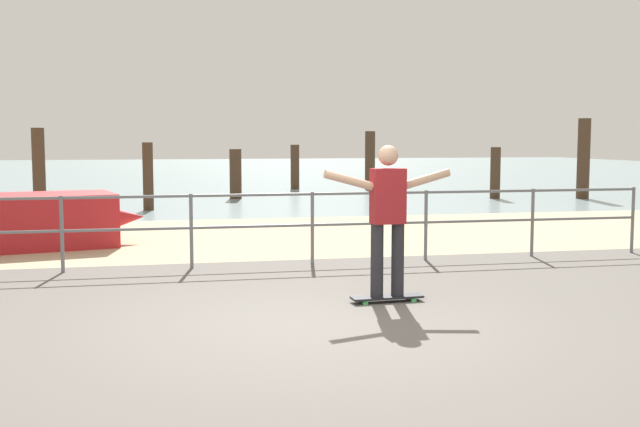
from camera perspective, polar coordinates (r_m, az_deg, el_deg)
The scene contains 13 objects.
ground_plane at distance 6.54m, azimuth 1.14°, elevation -10.49°, with size 24.00×10.00×0.04m, color #605B56.
beach_strip at distance 14.31m, azimuth -6.25°, elevation -1.73°, with size 24.00×6.00×0.04m, color tan.
sea_surface at distance 42.18m, azimuth -10.19°, elevation 3.02°, with size 72.00×50.00×0.04m, color #849EA3.
railing_fence at distance 10.86m, azimuth -4.97°, elevation -0.31°, with size 11.98×0.05×1.05m.
skateboard at distance 8.57m, azimuth 4.96°, elevation -6.18°, with size 0.81×0.24×0.08m.
skateboarder at distance 8.43m, azimuth 5.01°, elevation 0.16°, with size 1.45×0.22×1.65m.
groyne_post_0 at distance 19.51m, azimuth -19.99°, elevation 2.94°, with size 0.30×0.30×2.05m, color #422D1E.
groyne_post_1 at distance 19.73m, azimuth -12.55°, elevation 2.66°, with size 0.26×0.26×1.71m, color #422D1E.
groyne_post_2 at distance 23.14m, azimuth -6.24°, elevation 2.90°, with size 0.36×0.36×1.49m, color #422D1E.
groyne_post_3 at distance 27.44m, azimuth -1.86°, elevation 3.44°, with size 0.31×0.31×1.58m, color #422D1E.
groyne_post_4 at distance 27.18m, azimuth 3.70°, elevation 3.91°, with size 0.35×0.35×2.05m, color #422D1E.
groyne_post_5 at distance 23.60m, azimuth 12.78°, elevation 2.91°, with size 0.30×0.30×1.55m, color #422D1E.
groyne_post_6 at distance 24.23m, azimuth 18.83°, elevation 3.82°, with size 0.37×0.37×2.39m, color #422D1E.
Camera 1 is at (-1.45, -7.12, 1.81)m, focal length 43.46 mm.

